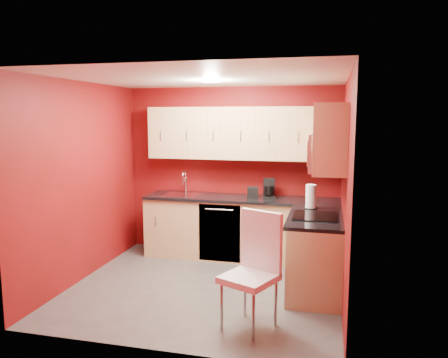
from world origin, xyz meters
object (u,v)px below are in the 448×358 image
at_px(sink, 182,192).
at_px(napkin_holder, 253,193).
at_px(microwave, 327,152).
at_px(coffee_maker, 269,188).
at_px(paper_towel, 311,197).
at_px(dining_chair, 249,272).

distance_m(sink, napkin_holder, 1.07).
xyz_separation_m(microwave, coffee_maker, (-0.80, 1.05, -0.61)).
distance_m(paper_towel, dining_chair, 1.68).
relative_size(coffee_maker, napkin_holder, 1.75).
xyz_separation_m(sink, dining_chair, (1.40, -2.09, -0.37)).
bearing_deg(dining_chair, sink, 148.15).
distance_m(coffee_maker, dining_chair, 2.19).
relative_size(coffee_maker, dining_chair, 0.24).
distance_m(microwave, dining_chair, 1.69).
relative_size(microwave, napkin_holder, 4.84).
bearing_deg(microwave, napkin_holder, 136.60).
height_order(paper_towel, dining_chair, paper_towel).
relative_size(microwave, dining_chair, 0.67).
bearing_deg(sink, microwave, -25.60).
bearing_deg(microwave, paper_towel, 112.90).
xyz_separation_m(coffee_maker, paper_towel, (0.61, -0.61, 0.02)).
xyz_separation_m(paper_towel, dining_chair, (-0.51, -1.52, -0.49)).
relative_size(microwave, sink, 1.46).
bearing_deg(paper_towel, microwave, -67.10).
distance_m(microwave, sink, 2.43).
relative_size(sink, coffee_maker, 1.90).
height_order(microwave, dining_chair, microwave).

